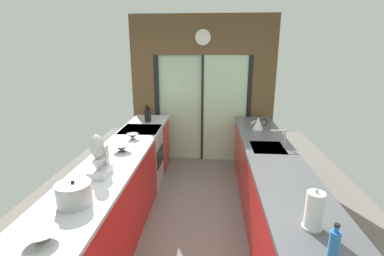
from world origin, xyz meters
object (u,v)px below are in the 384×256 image
oven_range (142,157)px  mixing_bowl_mid (122,148)px  kettle (258,123)px  stock_pot (74,194)px  paper_towel_roll (314,211)px  mixing_bowl_near (42,236)px  soap_bottle (334,247)px  knife_block (148,115)px  stand_mixer (99,160)px  mixing_bowl_far (133,136)px

oven_range → mixing_bowl_mid: 1.10m
kettle → stock_pot: bearing=-127.8°
oven_range → kettle: 1.89m
paper_towel_roll → mixing_bowl_near: bearing=-171.4°
soap_bottle → stock_pot: bearing=163.9°
knife_block → stand_mixer: bearing=-90.0°
stand_mixer → soap_bottle: stand_mixer is taller
oven_range → mixing_bowl_near: size_ratio=4.36×
stand_mixer → kettle: 2.51m
stock_pot → soap_bottle: (1.78, -0.51, 0.02)m
mixing_bowl_far → knife_block: (-0.00, 0.95, 0.07)m
kettle → mixing_bowl_near: bearing=-123.0°
stock_pot → paper_towel_roll: size_ratio=0.93×
mixing_bowl_near → stock_pot: 0.45m
paper_towel_roll → kettle: bearing=89.9°
oven_range → mixing_bowl_mid: size_ratio=4.22×
stock_pot → paper_towel_roll: paper_towel_roll is taller
oven_range → knife_block: bearing=87.7°
oven_range → stand_mixer: stand_mixer is taller
stock_pot → oven_range: bearing=90.5°
stand_mixer → soap_bottle: (1.78, -1.04, -0.05)m
knife_block → soap_bottle: bearing=-60.4°
mixing_bowl_near → mixing_bowl_mid: (0.00, 1.64, 0.01)m
mixing_bowl_mid → stock_pot: size_ratio=0.79×
stock_pot → kettle: bearing=52.2°
knife_block → stand_mixer: size_ratio=0.68×
stand_mixer → kettle: bearing=44.8°
stock_pot → kettle: kettle is taller
knife_block → soap_bottle: size_ratio=1.11×
soap_bottle → paper_towel_roll: 0.33m
mixing_bowl_mid → kettle: 2.10m
stock_pot → paper_towel_roll: (1.78, -0.18, 0.04)m
knife_block → stock_pot: size_ratio=1.04×
oven_range → soap_bottle: size_ratio=3.56×
stock_pot → kettle: size_ratio=1.08×
kettle → knife_block: bearing=169.6°
mixing_bowl_far → stock_pot: stock_pot is taller
kettle → soap_bottle: size_ratio=0.99×
mixing_bowl_near → stand_mixer: size_ratio=0.50×
oven_range → mixing_bowl_near: 2.67m
mixing_bowl_near → knife_block: knife_block is taller
stand_mixer → paper_towel_roll: bearing=-21.6°
mixing_bowl_far → paper_towel_roll: size_ratio=0.55×
oven_range → kettle: size_ratio=3.59×
mixing_bowl_near → mixing_bowl_mid: mixing_bowl_mid is taller
kettle → oven_range: bearing=-176.1°
knife_block → oven_range: bearing=-92.3°
oven_range → paper_towel_roll: paper_towel_roll is taller
stock_pot → paper_towel_roll: bearing=-5.8°
soap_bottle → stand_mixer: bearing=149.8°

